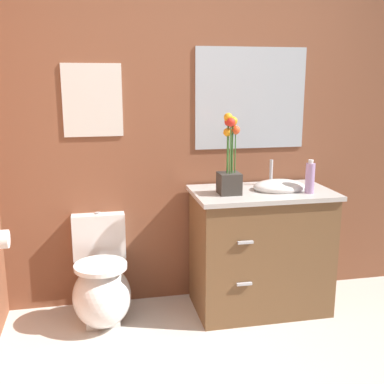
{
  "coord_description": "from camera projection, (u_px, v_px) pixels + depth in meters",
  "views": [
    {
      "loc": [
        -0.72,
        -1.69,
        1.59
      ],
      "look_at": [
        -0.11,
        1.23,
        0.88
      ],
      "focal_mm": 44.71,
      "sensor_mm": 36.0,
      "label": 1
    }
  ],
  "objects": [
    {
      "name": "soap_bottle",
      "position": [
        310.0,
        178.0,
        3.13
      ],
      "size": [
        0.06,
        0.06,
        0.22
      ],
      "color": "#B28CBF",
      "rests_on": "vanity_cabinet"
    },
    {
      "name": "wall_poster",
      "position": [
        92.0,
        100.0,
        3.14
      ],
      "size": [
        0.39,
        0.01,
        0.48
      ],
      "primitive_type": "cube",
      "color": "silver"
    },
    {
      "name": "vanity_cabinet",
      "position": [
        261.0,
        249.0,
        3.31
      ],
      "size": [
        0.94,
        0.56,
        1.03
      ],
      "color": "brown",
      "rests_on": "ground_plane"
    },
    {
      "name": "wall_back",
      "position": [
        224.0,
        127.0,
        3.4
      ],
      "size": [
        4.19,
        0.05,
        2.5
      ],
      "primitive_type": "cube",
      "color": "brown",
      "rests_on": "ground_plane"
    },
    {
      "name": "toilet",
      "position": [
        101.0,
        287.0,
        3.16
      ],
      "size": [
        0.38,
        0.59,
        0.69
      ],
      "color": "white",
      "rests_on": "ground_plane"
    },
    {
      "name": "flower_vase",
      "position": [
        230.0,
        165.0,
        3.08
      ],
      "size": [
        0.14,
        0.14,
        0.53
      ],
      "color": "#38332D",
      "rests_on": "vanity_cabinet"
    },
    {
      "name": "wall_mirror",
      "position": [
        251.0,
        99.0,
        3.36
      ],
      "size": [
        0.8,
        0.01,
        0.7
      ],
      "primitive_type": "cube",
      "color": "#B2BCC6"
    }
  ]
}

